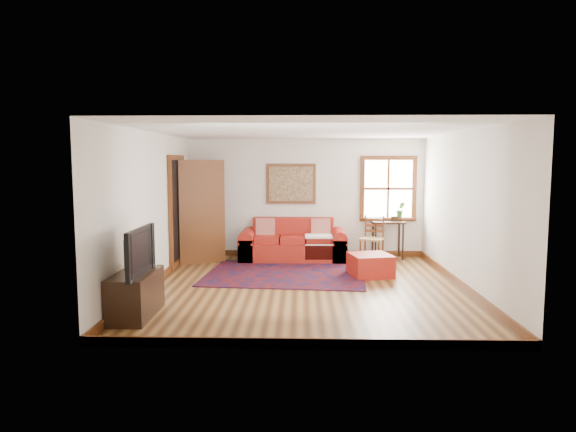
{
  "coord_description": "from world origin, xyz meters",
  "views": [
    {
      "loc": [
        -0.08,
        -8.12,
        2.03
      ],
      "look_at": [
        -0.31,
        0.6,
        1.09
      ],
      "focal_mm": 32.0,
      "sensor_mm": 36.0,
      "label": 1
    }
  ],
  "objects_px": {
    "red_leather_sofa": "(293,246)",
    "red_ottoman": "(370,265)",
    "ladder_back_chair": "(373,237)",
    "side_table": "(388,227)",
    "media_cabinet": "(136,294)"
  },
  "relations": [
    {
      "from": "red_ottoman",
      "to": "media_cabinet",
      "type": "bearing_deg",
      "value": -156.33
    },
    {
      "from": "red_leather_sofa",
      "to": "red_ottoman",
      "type": "relative_size",
      "value": 3.17
    },
    {
      "from": "red_ottoman",
      "to": "ladder_back_chair",
      "type": "height_order",
      "value": "ladder_back_chair"
    },
    {
      "from": "red_ottoman",
      "to": "media_cabinet",
      "type": "height_order",
      "value": "media_cabinet"
    },
    {
      "from": "ladder_back_chair",
      "to": "media_cabinet",
      "type": "height_order",
      "value": "ladder_back_chair"
    },
    {
      "from": "red_leather_sofa",
      "to": "red_ottoman",
      "type": "xyz_separation_m",
      "value": [
        1.39,
        -1.48,
        -0.09
      ]
    },
    {
      "from": "side_table",
      "to": "media_cabinet",
      "type": "distance_m",
      "value": 5.75
    },
    {
      "from": "red_ottoman",
      "to": "side_table",
      "type": "distance_m",
      "value": 1.83
    },
    {
      "from": "ladder_back_chair",
      "to": "media_cabinet",
      "type": "distance_m",
      "value": 5.27
    },
    {
      "from": "red_leather_sofa",
      "to": "ladder_back_chair",
      "type": "height_order",
      "value": "ladder_back_chair"
    },
    {
      "from": "red_ottoman",
      "to": "ladder_back_chair",
      "type": "distance_m",
      "value": 1.42
    },
    {
      "from": "red_leather_sofa",
      "to": "red_ottoman",
      "type": "bearing_deg",
      "value": -46.71
    },
    {
      "from": "ladder_back_chair",
      "to": "red_leather_sofa",
      "type": "bearing_deg",
      "value": 176.18
    },
    {
      "from": "red_leather_sofa",
      "to": "red_ottoman",
      "type": "height_order",
      "value": "red_leather_sofa"
    },
    {
      "from": "red_leather_sofa",
      "to": "ladder_back_chair",
      "type": "bearing_deg",
      "value": -3.82
    }
  ]
}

